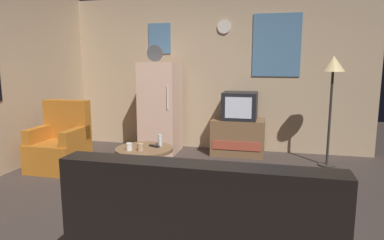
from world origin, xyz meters
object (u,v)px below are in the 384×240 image
(fridge, at_px, (160,107))
(standing_lamp, at_px, (333,72))
(mug_ceramic_white, at_px, (129,147))
(crt_tv, at_px, (240,106))
(coffee_table, at_px, (145,165))
(wine_glass, at_px, (160,140))
(remote_control, at_px, (154,146))
(armchair, at_px, (60,145))
(mug_ceramic_tan, at_px, (140,147))
(tv_stand, at_px, (238,137))

(fridge, height_order, standing_lamp, fridge)
(mug_ceramic_white, bearing_deg, fridge, 95.20)
(crt_tv, bearing_deg, coffee_table, -122.62)
(coffee_table, distance_m, wine_glass, 0.37)
(wine_glass, xyz_separation_m, remote_control, (-0.05, -0.07, -0.06))
(coffee_table, relative_size, remote_control, 4.80)
(fridge, relative_size, remote_control, 11.80)
(armchair, bearing_deg, wine_glass, -3.56)
(fridge, relative_size, standing_lamp, 1.11)
(fridge, relative_size, crt_tv, 3.28)
(mug_ceramic_tan, bearing_deg, tv_stand, 60.21)
(standing_lamp, xyz_separation_m, mug_ceramic_tan, (-2.34, -1.41, -0.87))
(coffee_table, height_order, remote_control, remote_control)
(coffee_table, relative_size, mug_ceramic_tan, 8.00)
(fridge, height_order, mug_ceramic_tan, fridge)
(mug_ceramic_tan, height_order, armchair, armchair)
(fridge, xyz_separation_m, armchair, (-1.08, -1.23, -0.42))
(standing_lamp, relative_size, mug_ceramic_tan, 17.67)
(wine_glass, height_order, armchair, armchair)
(coffee_table, bearing_deg, tv_stand, 57.86)
(tv_stand, bearing_deg, fridge, -174.42)
(tv_stand, height_order, mug_ceramic_tan, tv_stand)
(wine_glass, distance_m, mug_ceramic_tan, 0.33)
(fridge, height_order, tv_stand, fridge)
(tv_stand, relative_size, mug_ceramic_white, 9.33)
(crt_tv, xyz_separation_m, standing_lamp, (1.32, -0.33, 0.55))
(armchair, bearing_deg, crt_tv, 29.58)
(wine_glass, relative_size, mug_ceramic_tan, 1.67)
(standing_lamp, bearing_deg, coffee_table, -151.50)
(wine_glass, distance_m, armchair, 1.54)
(standing_lamp, relative_size, wine_glass, 10.60)
(wine_glass, bearing_deg, tv_stand, 59.73)
(mug_ceramic_white, distance_m, armchair, 1.30)
(coffee_table, distance_m, remote_control, 0.27)
(crt_tv, bearing_deg, mug_ceramic_tan, -120.25)
(standing_lamp, distance_m, remote_control, 2.70)
(crt_tv, distance_m, mug_ceramic_tan, 2.04)
(tv_stand, relative_size, crt_tv, 1.56)
(standing_lamp, height_order, mug_ceramic_tan, standing_lamp)
(coffee_table, height_order, wine_glass, wine_glass)
(armchair, bearing_deg, mug_ceramic_white, -17.88)
(mug_ceramic_white, bearing_deg, mug_ceramic_tan, 4.23)
(fridge, bearing_deg, crt_tv, 5.46)
(tv_stand, distance_m, remote_control, 1.77)
(fridge, height_order, wine_glass, fridge)
(tv_stand, height_order, crt_tv, crt_tv)
(mug_ceramic_tan, relative_size, armchair, 0.09)
(crt_tv, relative_size, standing_lamp, 0.34)
(standing_lamp, height_order, remote_control, standing_lamp)
(coffee_table, xyz_separation_m, wine_glass, (0.16, 0.15, 0.30))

